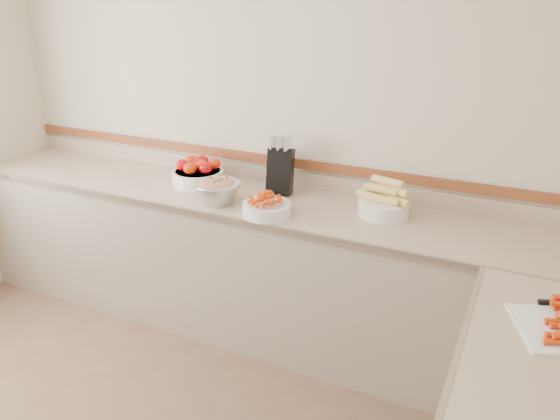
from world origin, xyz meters
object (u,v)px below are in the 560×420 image
at_px(rhubarb_bowl, 218,191).
at_px(cherry_tomato_bowl, 267,207).
at_px(tomato_bowl, 198,173).
at_px(corn_bowl, 384,203).
at_px(knife_block, 280,170).

bearing_deg(rhubarb_bowl, cherry_tomato_bowl, -6.35).
bearing_deg(cherry_tomato_bowl, rhubarb_bowl, 173.65).
bearing_deg(tomato_bowl, rhubarb_bowl, -39.40).
bearing_deg(corn_bowl, rhubarb_bowl, -164.75).
relative_size(cherry_tomato_bowl, corn_bowl, 0.86).
bearing_deg(cherry_tomato_bowl, tomato_bowl, 155.85).
relative_size(tomato_bowl, corn_bowl, 1.06).
xyz_separation_m(tomato_bowl, cherry_tomato_bowl, (0.64, -0.29, -0.02)).
distance_m(knife_block, rhubarb_bowl, 0.41).
distance_m(knife_block, tomato_bowl, 0.56).
distance_m(tomato_bowl, corn_bowl, 1.22).
height_order(corn_bowl, rhubarb_bowl, corn_bowl).
bearing_deg(corn_bowl, cherry_tomato_bowl, -153.67).
xyz_separation_m(knife_block, cherry_tomato_bowl, (0.09, -0.37, -0.10)).
height_order(knife_block, cherry_tomato_bowl, knife_block).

